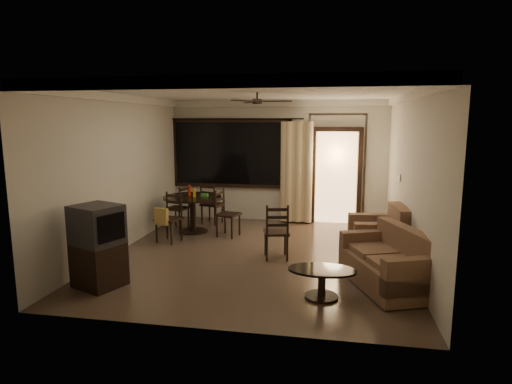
% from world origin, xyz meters
% --- Properties ---
extents(ground, '(5.50, 5.50, 0.00)m').
position_xyz_m(ground, '(0.00, 0.00, 0.00)').
color(ground, '#7F6651').
rests_on(ground, ground).
extents(room_shell, '(5.50, 6.70, 5.50)m').
position_xyz_m(room_shell, '(0.59, 1.77, 1.83)').
color(room_shell, beige).
rests_on(room_shell, ground).
extents(dining_table, '(1.23, 1.23, 0.99)m').
position_xyz_m(dining_table, '(-1.62, 1.38, 0.60)').
color(dining_table, black).
rests_on(dining_table, ground).
extents(dining_chair_west, '(0.51, 0.51, 0.95)m').
position_xyz_m(dining_chair_west, '(-2.04, 1.59, 0.28)').
color(dining_chair_west, black).
rests_on(dining_chair_west, ground).
extents(dining_chair_east, '(0.51, 0.51, 0.95)m').
position_xyz_m(dining_chair_east, '(-0.82, 1.17, 0.28)').
color(dining_chair_east, black).
rests_on(dining_chair_east, ground).
extents(dining_chair_south, '(0.51, 0.55, 0.95)m').
position_xyz_m(dining_chair_south, '(-1.84, 0.55, 0.31)').
color(dining_chair_south, black).
rests_on(dining_chair_south, ground).
extents(dining_chair_north, '(0.51, 0.51, 0.95)m').
position_xyz_m(dining_chair_north, '(-1.43, 2.14, 0.28)').
color(dining_chair_north, black).
rests_on(dining_chair_north, ground).
extents(tv_cabinet, '(0.78, 0.75, 1.18)m').
position_xyz_m(tv_cabinet, '(-1.97, -1.77, 0.59)').
color(tv_cabinet, black).
rests_on(tv_cabinet, ground).
extents(sofa, '(1.31, 1.73, 0.82)m').
position_xyz_m(sofa, '(2.11, -1.07, 0.33)').
color(sofa, '#4D3024').
rests_on(sofa, ground).
extents(armchair, '(0.98, 0.98, 0.91)m').
position_xyz_m(armchair, '(2.11, 0.16, 0.38)').
color(armchair, '#4D3024').
rests_on(armchair, ground).
extents(coffee_table, '(0.91, 0.55, 0.40)m').
position_xyz_m(coffee_table, '(1.16, -1.63, 0.27)').
color(coffee_table, black).
rests_on(coffee_table, ground).
extents(side_chair, '(0.51, 0.51, 0.96)m').
position_xyz_m(side_chair, '(0.35, -0.09, 0.29)').
color(side_chair, black).
rests_on(side_chair, ground).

